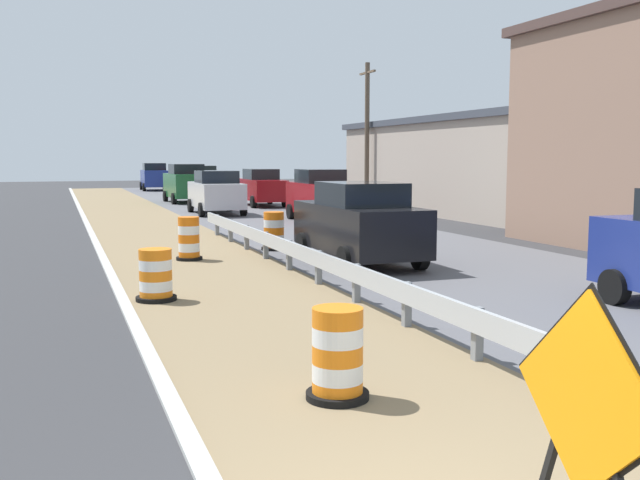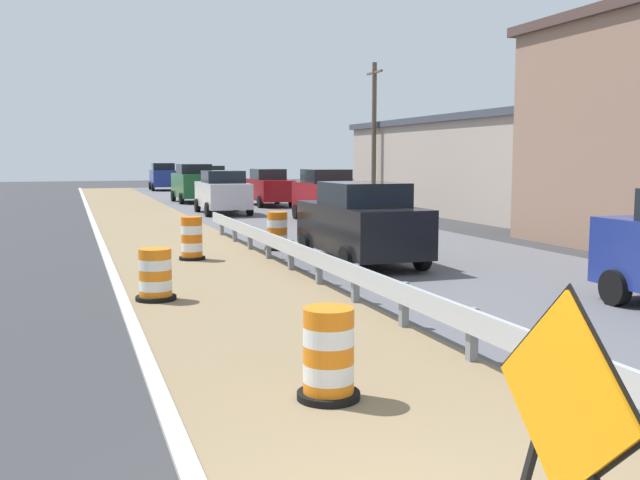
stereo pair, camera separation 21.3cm
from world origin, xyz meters
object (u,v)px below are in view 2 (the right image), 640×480
Objects in this scene: traffic_barrel_far at (277,233)px; car_lead_near_lane at (223,192)px; car_lead_far_lane at (361,223)px; car_trailing_far_lane at (163,177)px; traffic_barrel_close at (156,277)px; warning_sign_diamond at (564,411)px; traffic_barrel_nearest at (329,358)px; car_trailing_near_lane at (327,195)px; traffic_barrel_mid at (192,240)px; car_distant_c at (213,179)px; car_distant_b at (194,183)px; utility_pole_mid at (374,133)px; car_distant_a at (269,187)px.

car_lead_near_lane reaches higher than traffic_barrel_far.
traffic_barrel_far is at bearing 21.67° from car_lead_far_lane.
car_trailing_far_lane is at bearing -0.15° from car_lead_near_lane.
traffic_barrel_close is 7.49m from traffic_barrel_far.
warning_sign_diamond is 13.37m from car_lead_far_lane.
traffic_barrel_nearest reaches higher than traffic_barrel_close.
car_trailing_far_lane is at bearing 87.67° from traffic_barrel_far.
warning_sign_diamond is 25.26m from car_trailing_near_lane.
traffic_barrel_mid is 0.24× the size of car_lead_near_lane.
car_distant_c reaches higher than traffic_barrel_nearest.
traffic_barrel_far is 0.24× the size of car_lead_near_lane.
car_distant_c is at bearing 77.76° from traffic_barrel_close.
car_distant_c is at bearing -17.70° from car_distant_b.
traffic_barrel_nearest is 12.81m from traffic_barrel_far.
car_lead_near_lane is (1.18, 13.45, 0.52)m from traffic_barrel_far.
traffic_barrel_close is (-1.14, 6.20, -0.03)m from traffic_barrel_nearest.
car_lead_far_lane is at bearing -14.76° from car_trailing_near_lane.
utility_pole_mid is (7.81, -24.03, 2.78)m from car_trailing_far_lane.
car_trailing_near_lane is (8.55, 14.53, 0.63)m from traffic_barrel_close.
traffic_barrel_close is 0.20× the size of car_distant_a.
car_distant_a is at bearing -8.71° from car_lead_far_lane.
traffic_barrel_close is 0.13× the size of utility_pole_mid.
traffic_barrel_mid is (0.03, 14.78, -0.52)m from warning_sign_diamond.
utility_pole_mid is at bearing 65.69° from traffic_barrel_nearest.
traffic_barrel_far is 13.51m from car_lead_near_lane.
warning_sign_diamond is at bearing -85.04° from traffic_barrel_nearest.
traffic_barrel_nearest is at bearing -84.50° from warning_sign_diamond.
traffic_barrel_nearest is 0.24× the size of car_distant_b.
utility_pole_mid reaches higher than traffic_barrel_nearest.
car_distant_c is 19.76m from utility_pole_mid.
utility_pole_mid reaches higher than warning_sign_diamond.
car_distant_a reaches higher than traffic_barrel_close.
car_trailing_near_lane is (4.45, 8.25, 0.57)m from traffic_barrel_far.
traffic_barrel_close is 0.22× the size of car_trailing_near_lane.
traffic_barrel_far is 38.93m from car_trailing_far_lane.
warning_sign_diamond is at bearing 172.56° from car_distant_b.
car_distant_b reaches higher than car_trailing_far_lane.
car_lead_far_lane is 21.73m from car_distant_a.
traffic_barrel_far is 0.26× the size of car_distant_c.
traffic_barrel_nearest is 0.93× the size of traffic_barrel_far.
traffic_barrel_close is 0.86× the size of traffic_barrel_mid.
car_trailing_far_lane reaches higher than car_lead_near_lane.
traffic_barrel_far is at bearing -98.87° from warning_sign_diamond.
car_trailing_far_lane reaches higher than car_trailing_near_lane.
car_lead_far_lane is 1.00× the size of car_distant_a.
traffic_barrel_mid is at bearing 175.73° from car_trailing_far_lane.
utility_pole_mid is at bearing 55.28° from car_distant_a.
car_lead_far_lane reaches higher than warning_sign_diamond.
car_distant_a is at bearing 144.27° from utility_pole_mid.
car_distant_b is (0.08, 25.69, 0.10)m from car_lead_far_lane.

